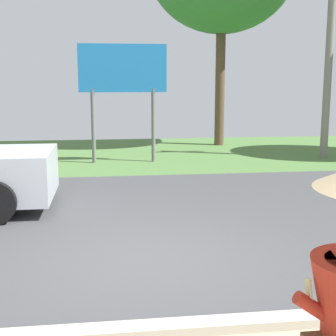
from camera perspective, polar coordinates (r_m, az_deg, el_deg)
ground_plane at (r=9.63m, az=-4.31°, el=-4.74°), size 40.00×22.00×0.20m
utility_pole at (r=16.25m, az=18.47°, el=12.45°), size 1.80×0.24×6.06m
roadside_billboard at (r=14.54m, az=-5.37°, el=10.66°), size 2.60×0.12×3.50m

